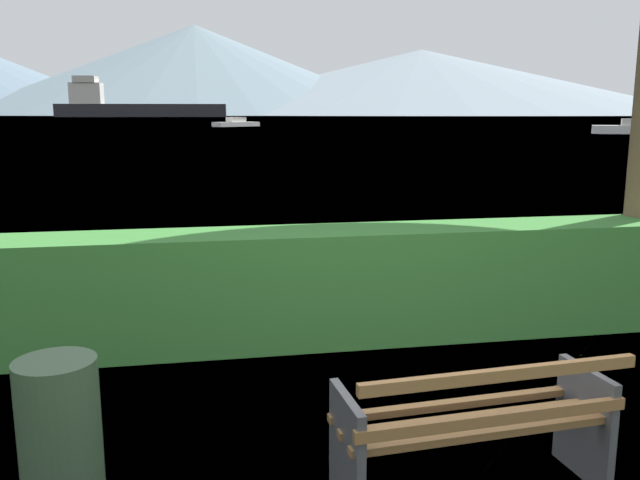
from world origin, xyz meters
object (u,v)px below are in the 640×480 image
trash_bin (60,434)px  sailboat_mid (638,128)px  cargo_ship_large (129,106)px  fishing_boat_near (236,123)px  park_bench (475,427)px

trash_bin → sailboat_mid: bearing=52.0°
cargo_ship_large → sailboat_mid: bearing=-73.7°
cargo_ship_large → fishing_boat_near: (34.03, -201.58, -4.30)m
cargo_ship_large → fishing_boat_near: cargo_ship_large is taller
cargo_ship_large → sailboat_mid: (71.23, -242.85, -4.25)m
trash_bin → fishing_boat_near: (6.78, 97.61, 0.06)m
fishing_boat_near → sailboat_mid: size_ratio=0.86×
park_bench → fishing_boat_near: size_ratio=0.22×
trash_bin → sailboat_mid: (43.98, 56.34, 0.11)m
park_bench → sailboat_mid: (41.71, 56.67, 0.12)m
trash_bin → cargo_ship_large: size_ratio=0.01×
park_bench → trash_bin: bearing=171.7°
park_bench → sailboat_mid: 70.37m
fishing_boat_near → trash_bin: bearing=-94.0°
park_bench → trash_bin: (-2.27, 0.33, 0.00)m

